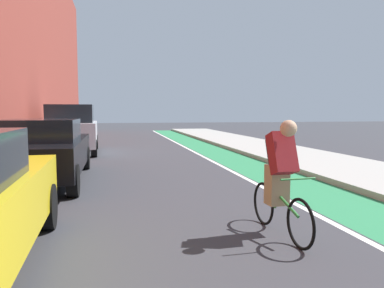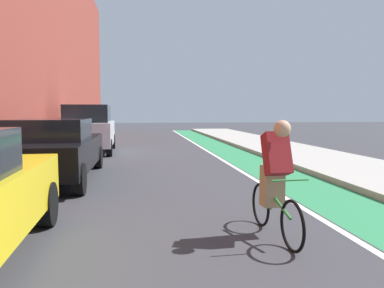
% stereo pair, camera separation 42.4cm
% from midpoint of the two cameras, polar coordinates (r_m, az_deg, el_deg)
% --- Properties ---
extents(ground_plane, '(93.17, 93.17, 0.00)m').
position_cam_midpoint_polar(ground_plane, '(10.26, -2.94, -4.56)').
color(ground_plane, '#38383D').
extents(bike_lane_paint, '(1.60, 42.35, 0.00)m').
position_cam_midpoint_polar(bike_lane_paint, '(12.82, 10.14, -2.70)').
color(bike_lane_paint, '#2D8451').
rests_on(bike_lane_paint, ground).
extents(lane_divider_stripe, '(0.12, 42.35, 0.00)m').
position_cam_midpoint_polar(lane_divider_stripe, '(12.57, 6.23, -2.80)').
color(lane_divider_stripe, white).
rests_on(lane_divider_stripe, ground).
extents(sidewalk_right, '(3.29, 42.35, 0.14)m').
position_cam_midpoint_polar(sidewalk_right, '(13.76, 19.88, -2.11)').
color(sidewalk_right, '#A8A59E').
rests_on(sidewalk_right, ground).
extents(parked_sedan_black, '(2.04, 4.80, 1.53)m').
position_cam_midpoint_polar(parked_sedan_black, '(9.66, -19.59, -0.73)').
color(parked_sedan_black, black).
rests_on(parked_sedan_black, ground).
extents(parked_suv_white, '(2.14, 4.28, 1.98)m').
position_cam_midpoint_polar(parked_suv_white, '(15.86, -14.98, 2.36)').
color(parked_suv_white, silver).
rests_on(parked_suv_white, ground).
extents(cyclist_trailing, '(0.48, 1.70, 1.60)m').
position_cam_midpoint_polar(cyclist_trailing, '(5.15, 15.06, -4.81)').
color(cyclist_trailing, black).
rests_on(cyclist_trailing, ground).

